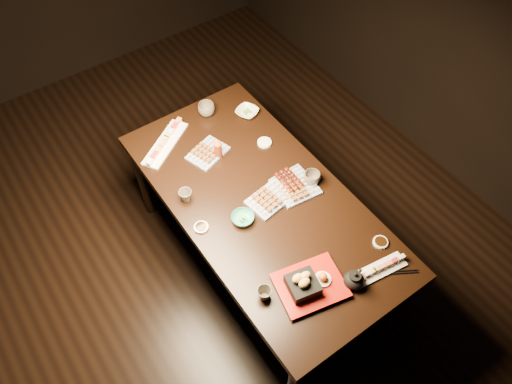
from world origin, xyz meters
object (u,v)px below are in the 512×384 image
Objects in this scene: teacup_far_right at (206,109)px; teapot at (354,279)px; sushi_platter_far at (165,142)px; teacup_mid_right at (312,178)px; yakitori_plate_center at (270,197)px; dining_table at (261,235)px; yakitori_plate_right at (298,188)px; condiment_bottle at (218,148)px; teacup_far_left at (186,195)px; edamame_bowl_green at (243,218)px; sushi_platter_near at (378,269)px; tempura_tray at (311,281)px; edamame_bowl_cream at (247,112)px; yakitori_plate_left at (207,151)px; teacup_near_left at (264,294)px.

teapot reaches higher than teacup_far_right.
teacup_mid_right is (0.55, -0.74, 0.01)m from sushi_platter_far.
dining_table is at bearing 133.14° from yakitori_plate_center.
yakitori_plate_center reaches higher than yakitori_plate_right.
yakitori_plate_right is 0.10m from teacup_mid_right.
condiment_bottle is at bearing 78.46° from teapot.
edamame_bowl_green is at bearing -59.26° from teacup_far_left.
edamame_bowl_green is at bearing 128.53° from sushi_platter_near.
edamame_bowl_green is at bearing 178.87° from yakitori_plate_center.
teacup_far_left is at bearing 128.62° from sushi_platter_near.
tempura_tray is at bearing 133.18° from teapot.
teacup_far_right reaches higher than edamame_bowl_cream.
edamame_bowl_green is 0.67m from teapot.
teacup_far_left reaches higher than yakitori_plate_center.
yakitori_plate_left is at bearing -120.84° from teacup_far_right.
sushi_platter_near is at bearing -8.65° from tempura_tray.
teacup_far_right is 0.73× the size of condiment_bottle.
sushi_platter_far is 1.68× the size of yakitori_plate_center.
teapot is (0.04, -0.66, 0.02)m from yakitori_plate_center.
yakitori_plate_right is 1.84× the size of edamame_bowl_green.
edamame_bowl_green is at bearing 94.04° from teapot.
yakitori_plate_right is 0.64m from teacup_far_left.
yakitori_plate_left is 1.70× the size of edamame_bowl_cream.
tempura_tray is at bearing -129.58° from teacup_mid_right.
yakitori_plate_left is 0.34m from teacup_far_right.
teacup_near_left is at bearing -124.55° from dining_table.
teacup_far_right is at bearing 92.77° from tempura_tray.
teacup_far_left is (-0.23, 0.82, -0.03)m from tempura_tray.
sushi_platter_near is at bearing -59.54° from edamame_bowl_green.
sushi_platter_far is 1.21× the size of tempura_tray.
yakitori_plate_center is at bearing -82.68° from condiment_bottle.
condiment_bottle is at bearing 88.75° from yakitori_plate_center.
yakitori_plate_right is 0.53m from condiment_bottle.
teacup_near_left reaches higher than sushi_platter_near.
yakitori_plate_center is 1.63× the size of condiment_bottle.
dining_table is 7.82× the size of yakitori_plate_right.
edamame_bowl_green is 0.49m from condiment_bottle.
yakitori_plate_left is at bearing 111.66° from sushi_platter_near.
yakitori_plate_center is at bearing -96.33° from yakitori_plate_left.
teacup_near_left is at bearing 52.54° from sushi_platter_far.
teacup_mid_right is at bearing 89.92° from sushi_platter_near.
yakitori_plate_right is at bearing 70.05° from tempura_tray.
teacup_near_left reaches higher than dining_table.
teacup_far_right is at bearing 102.24° from sushi_platter_near.
teacup_far_left is at bearing -152.90° from condiment_bottle.
sushi_platter_near is 4.27× the size of teacup_far_left.
edamame_bowl_cream is 0.40m from condiment_bottle.
yakitori_plate_right is at bearing -176.30° from teacup_mid_right.
sushi_platter_far is at bearing 86.36° from teapot.
teacup_mid_right reaches higher than sushi_platter_far.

